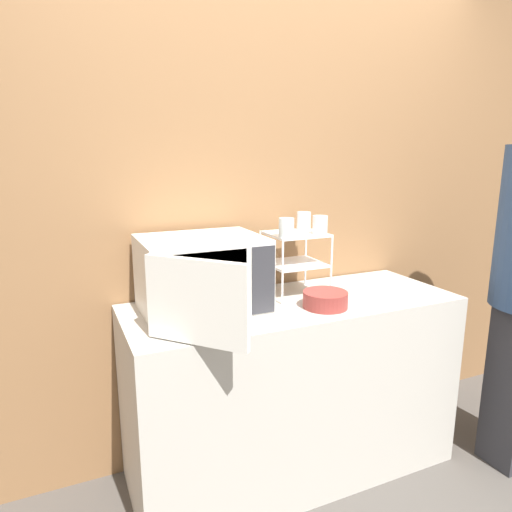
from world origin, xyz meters
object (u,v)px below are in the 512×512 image
object	(u,v)px
microwave	(202,275)
bowl	(325,300)
glass_back_right	(304,220)
dish_rack	(295,250)
glass_front_right	(320,225)
glass_front_left	(286,227)

from	to	relation	value
microwave	bowl	xyz separation A→B (m)	(0.52, -0.18, -0.13)
glass_back_right	bowl	size ratio (longest dim) A/B	0.43
dish_rack	glass_back_right	world-z (taller)	glass_back_right
microwave	glass_front_right	size ratio (longest dim) A/B	8.30
glass_front_left	bowl	size ratio (longest dim) A/B	0.43
microwave	dish_rack	size ratio (longest dim) A/B	2.36
glass_back_right	bowl	xyz separation A→B (m)	(-0.06, -0.32, -0.31)
dish_rack	glass_front_left	size ratio (longest dim) A/B	3.51
glass_front_left	glass_front_right	xyz separation A→B (m)	(0.18, 0.00, 0.00)
glass_front_left	glass_back_right	size ratio (longest dim) A/B	1.00
microwave	dish_rack	distance (m)	0.50
glass_front_left	glass_back_right	xyz separation A→B (m)	(0.18, 0.16, 0.00)
bowl	glass_back_right	bearing A→B (deg)	78.73
dish_rack	glass_front_left	xyz separation A→B (m)	(-0.09, -0.08, 0.13)
glass_front_right	microwave	bearing A→B (deg)	178.11
glass_front_right	glass_back_right	bearing A→B (deg)	89.05
microwave	dish_rack	bearing A→B (deg)	7.00
dish_rack	glass_back_right	xyz separation A→B (m)	(0.09, 0.08, 0.13)
glass_front_left	glass_front_right	distance (m)	0.18
glass_front_left	bowl	xyz separation A→B (m)	(0.12, -0.15, -0.31)
glass_back_right	bowl	distance (m)	0.45
microwave	glass_back_right	distance (m)	0.63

